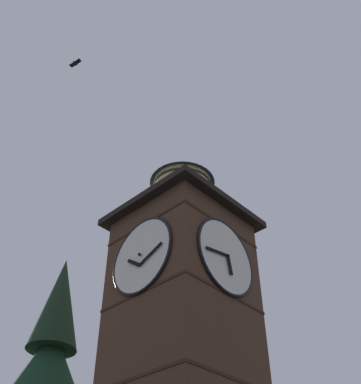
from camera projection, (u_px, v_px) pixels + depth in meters
clock_tower at (183, 287)px, 16.80m from camera, size 4.51×4.51×10.21m
flying_bird_high at (75, 63)px, 19.77m from camera, size 0.24×0.57×0.12m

